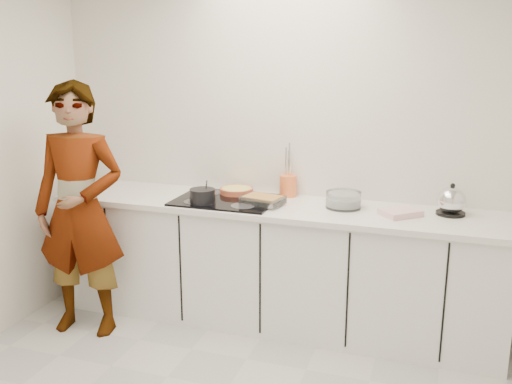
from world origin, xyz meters
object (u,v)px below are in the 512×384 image
(baking_dish, at_px, (263,199))
(mixing_bowl, at_px, (343,200))
(utensil_crock, at_px, (288,186))
(kettle, at_px, (451,201))
(cook, at_px, (80,211))
(tart_dish, at_px, (237,190))
(saucepan, at_px, (202,196))
(hob, at_px, (226,200))

(baking_dish, bearing_deg, mixing_bowl, 12.14)
(utensil_crock, bearing_deg, kettle, -6.65)
(cook, bearing_deg, tart_dish, 28.66)
(mixing_bowl, distance_m, kettle, 0.71)
(baking_dish, height_order, utensil_crock, utensil_crock)
(kettle, bearing_deg, mixing_bowl, -175.56)
(baking_dish, distance_m, kettle, 1.27)
(tart_dish, xyz_separation_m, saucepan, (-0.13, -0.34, 0.03))
(tart_dish, relative_size, cook, 0.14)
(baking_dish, xyz_separation_m, mixing_bowl, (0.55, 0.12, 0.01))
(tart_dish, distance_m, saucepan, 0.36)
(tart_dish, height_order, mixing_bowl, mixing_bowl)
(saucepan, bearing_deg, cook, -155.73)
(kettle, bearing_deg, baking_dish, -172.16)
(mixing_bowl, distance_m, cook, 1.83)
(hob, relative_size, tart_dish, 2.84)
(saucepan, height_order, utensil_crock, saucepan)
(hob, xyz_separation_m, baking_dish, (0.29, -0.03, 0.04))
(baking_dish, relative_size, cook, 0.17)
(saucepan, bearing_deg, kettle, 10.04)
(tart_dish, xyz_separation_m, kettle, (1.53, -0.04, 0.05))
(baking_dish, bearing_deg, kettle, 7.84)
(mixing_bowl, xyz_separation_m, cook, (-1.73, -0.59, -0.07))
(hob, xyz_separation_m, saucepan, (-0.12, -0.15, 0.06))
(kettle, bearing_deg, utensil_crock, 173.35)
(utensil_crock, xyz_separation_m, cook, (-1.28, -0.78, -0.10))
(tart_dish, xyz_separation_m, cook, (-0.91, -0.69, -0.06))
(saucepan, xyz_separation_m, kettle, (1.66, 0.29, 0.03))
(saucepan, relative_size, utensil_crock, 1.47)
(saucepan, relative_size, mixing_bowl, 0.86)
(mixing_bowl, xyz_separation_m, kettle, (0.71, 0.05, 0.04))
(hob, relative_size, kettle, 3.21)
(cook, bearing_deg, baking_dish, 13.23)
(mixing_bowl, bearing_deg, hob, -174.14)
(baking_dish, relative_size, kettle, 1.38)
(baking_dish, bearing_deg, tart_dish, 142.28)
(hob, bearing_deg, tart_dish, 85.78)
(hob, xyz_separation_m, mixing_bowl, (0.84, 0.09, 0.05))
(hob, bearing_deg, utensil_crock, 35.27)
(tart_dish, relative_size, kettle, 1.13)
(baking_dish, height_order, kettle, kettle)
(saucepan, distance_m, baking_dish, 0.43)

